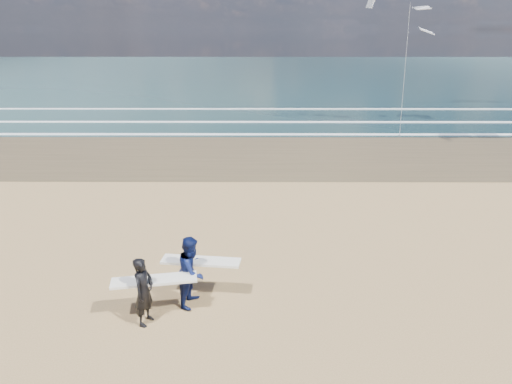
{
  "coord_description": "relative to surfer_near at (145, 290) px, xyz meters",
  "views": [
    {
      "loc": [
        3.2,
        -9.62,
        7.2
      ],
      "look_at": [
        3.14,
        6.0,
        1.62
      ],
      "focal_mm": 32.0,
      "sensor_mm": 36.0,
      "label": 1
    }
  ],
  "objects": [
    {
      "name": "foam_breakers",
      "position": [
        19.67,
        27.64,
        -0.89
      ],
      "size": [
        220.0,
        11.7,
        0.05
      ],
      "color": "white",
      "rests_on": "ground"
    },
    {
      "name": "surfer_far",
      "position": [
        1.09,
        0.9,
        0.07
      ],
      "size": [
        2.24,
        1.3,
        2.0
      ],
      "color": "#0C1647",
      "rests_on": "ground"
    },
    {
      "name": "ocean",
      "position": [
        19.67,
        71.54,
        -0.93
      ],
      "size": [
        220.0,
        100.0,
        0.02
      ],
      "primitive_type": "cube",
      "color": "#173032",
      "rests_on": "ground"
    },
    {
      "name": "kite_1",
      "position": [
        13.62,
        24.48,
        4.92
      ],
      "size": [
        5.65,
        4.72,
        10.68
      ],
      "color": "slate",
      "rests_on": "ground"
    },
    {
      "name": "surfer_near",
      "position": [
        0.0,
        0.0,
        0.0
      ],
      "size": [
        2.26,
        1.19,
        1.85
      ],
      "color": "black",
      "rests_on": "ground"
    }
  ]
}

